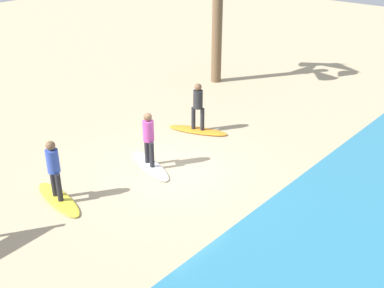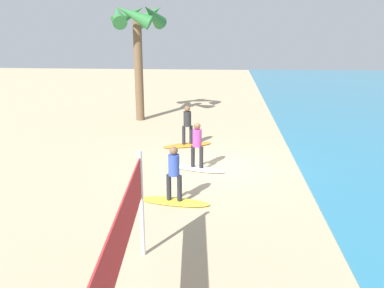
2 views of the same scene
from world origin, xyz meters
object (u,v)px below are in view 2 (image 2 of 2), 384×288
at_px(surfer_white, 197,142).
at_px(palm_tree, 137,26).
at_px(surfer_orange, 187,122).
at_px(surfboard_white, 197,168).
at_px(surfboard_orange, 187,145).
at_px(surfboard_yellow, 174,201).
at_px(surfer_yellow, 174,170).

xyz_separation_m(surfer_white, palm_tree, (-7.41, -3.45, 3.80)).
xyz_separation_m(surfer_orange, surfboard_white, (2.84, 0.57, -0.99)).
bearing_deg(surfer_orange, surfboard_white, 11.37).
distance_m(surfboard_orange, surfboard_yellow, 5.68).
height_order(surfboard_white, surfboard_yellow, same).
bearing_deg(surfer_white, surfer_yellow, -9.99).
height_order(surfboard_orange, surfer_white, surfer_white).
height_order(surfer_orange, surfboard_yellow, surfer_orange).
bearing_deg(surfer_orange, surfer_yellow, 0.71).
distance_m(surfer_orange, surfer_white, 2.89).
xyz_separation_m(surfboard_yellow, surfer_yellow, (-0.00, 0.00, 0.99)).
xyz_separation_m(surfer_white, surfer_yellow, (2.84, -0.50, 0.00)).
height_order(surfboard_orange, surfboard_white, same).
bearing_deg(surfboard_orange, surfboard_yellow, -111.16).
bearing_deg(surfer_yellow, surfer_white, 170.01).
bearing_deg(palm_tree, surfboard_yellow, 16.05).
bearing_deg(palm_tree, surfboard_orange, 32.18).
bearing_deg(surfer_white, surfboard_orange, -168.63).
relative_size(surfer_white, surfboard_yellow, 0.78).
relative_size(surfboard_orange, surfer_white, 1.28).
height_order(surfer_white, surfboard_yellow, surfer_white).
xyz_separation_m(surfboard_white, surfboard_yellow, (2.84, -0.50, 0.00)).
bearing_deg(palm_tree, surfer_white, 24.96).
bearing_deg(surfboard_orange, surfboard_white, -100.50).
bearing_deg(surfer_white, palm_tree, -155.04).
distance_m(surfer_white, surfboard_yellow, 3.05).
xyz_separation_m(surfer_orange, surfer_yellow, (5.68, 0.07, 0.00)).
distance_m(surfer_orange, surfboard_yellow, 5.76).
bearing_deg(surfboard_white, surfboard_orange, 118.84).
height_order(surfboard_yellow, surfer_yellow, surfer_yellow).
height_order(surfboard_orange, palm_tree, palm_tree).
bearing_deg(palm_tree, surfer_orange, 32.18).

